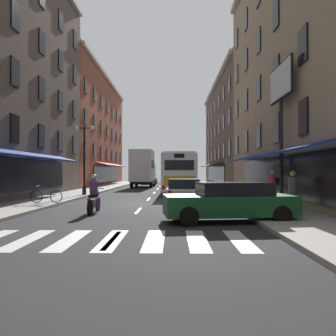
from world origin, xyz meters
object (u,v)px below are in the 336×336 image
(billboard_sign, at_px, (281,96))
(pedestrian_near, at_px, (273,187))
(street_lamp_twin, at_px, (84,156))
(box_truck, at_px, (143,169))
(sedan_mid, at_px, (230,201))
(bicycle_near, at_px, (46,196))
(pedestrian_mid, at_px, (293,191))
(motorcycle_rider, at_px, (94,196))
(sedan_far, at_px, (150,179))
(sedan_near, at_px, (184,191))
(transit_bus, at_px, (179,173))

(billboard_sign, height_order, pedestrian_near, billboard_sign)
(pedestrian_near, relative_size, street_lamp_twin, 0.35)
(box_truck, distance_m, sedan_mid, 27.23)
(bicycle_near, bearing_deg, pedestrian_mid, -20.09)
(pedestrian_mid, bearing_deg, billboard_sign, 77.59)
(billboard_sign, height_order, motorcycle_rider, billboard_sign)
(pedestrian_mid, height_order, street_lamp_twin, street_lamp_twin)
(billboard_sign, height_order, sedan_far, billboard_sign)
(pedestrian_near, height_order, pedestrian_mid, pedestrian_near)
(sedan_mid, height_order, bicycle_near, sedan_mid)
(box_truck, height_order, motorcycle_rider, box_truck)
(sedan_near, xyz_separation_m, bicycle_near, (-7.26, -1.22, -0.20))
(billboard_sign, height_order, pedestrian_mid, billboard_sign)
(motorcycle_rider, bearing_deg, pedestrian_mid, -6.97)
(billboard_sign, height_order, bicycle_near, billboard_sign)
(transit_bus, xyz_separation_m, pedestrian_near, (4.11, -13.28, -0.66))
(street_lamp_twin, bearing_deg, motorcycle_rider, -72.65)
(street_lamp_twin, bearing_deg, sedan_near, -36.24)
(pedestrian_mid, bearing_deg, sedan_mid, -153.69)
(sedan_mid, bearing_deg, sedan_far, 98.36)
(box_truck, bearing_deg, street_lamp_twin, -101.09)
(pedestrian_mid, bearing_deg, box_truck, 106.98)
(transit_bus, distance_m, sedan_mid, 16.98)
(transit_bus, bearing_deg, pedestrian_mid, -74.66)
(sedan_mid, xyz_separation_m, sedan_far, (-5.41, 36.82, -0.00))
(sedan_mid, relative_size, bicycle_near, 2.75)
(pedestrian_near, bearing_deg, motorcycle_rider, 64.42)
(box_truck, relative_size, pedestrian_near, 3.92)
(bicycle_near, distance_m, street_lamp_twin, 6.76)
(sedan_near, bearing_deg, pedestrian_near, -38.55)
(sedan_far, height_order, street_lamp_twin, street_lamp_twin)
(pedestrian_near, bearing_deg, billboard_sign, -65.03)
(pedestrian_near, xyz_separation_m, street_lamp_twin, (-10.97, 8.29, 1.84))
(sedan_far, bearing_deg, motorcycle_rider, -89.99)
(box_truck, bearing_deg, transit_bus, -67.87)
(transit_bus, bearing_deg, motorcycle_rider, -105.04)
(box_truck, distance_m, motorcycle_rider, 24.27)
(sedan_near, relative_size, street_lamp_twin, 0.94)
(bicycle_near, xyz_separation_m, pedestrian_near, (11.28, -1.98, 0.54))
(sedan_near, height_order, motorcycle_rider, motorcycle_rider)
(sedan_near, relative_size, motorcycle_rider, 2.25)
(transit_bus, bearing_deg, bicycle_near, -122.38)
(transit_bus, distance_m, street_lamp_twin, 8.56)
(sedan_near, bearing_deg, box_truck, 101.58)
(sedan_far, xyz_separation_m, street_lamp_twin, (-2.96, -24.92, 2.17))
(motorcycle_rider, relative_size, pedestrian_mid, 1.25)
(sedan_near, distance_m, street_lamp_twin, 8.89)
(sedan_near, distance_m, motorcycle_rider, 5.93)
(bicycle_near, distance_m, pedestrian_mid, 12.15)
(motorcycle_rider, height_order, street_lamp_twin, street_lamp_twin)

